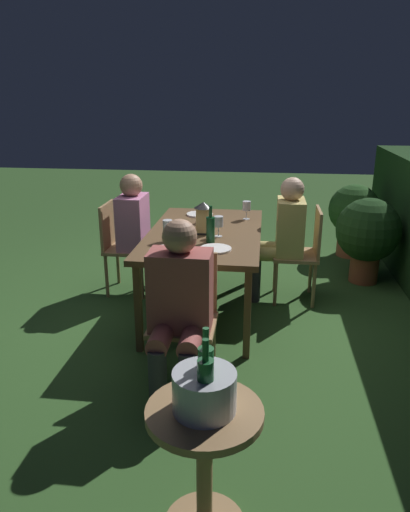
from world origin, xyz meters
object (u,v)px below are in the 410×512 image
plate_b (166,250)px  ice_bucket (205,388)px  plate_a (216,249)px  bowl_bread (196,254)px  person_in_rust (179,304)px  dining_table (205,238)px  chair_head_far (185,313)px  wine_glass_b (168,226)px  person_in_pink (140,229)px  side_table (204,452)px  bowl_olives (202,221)px  plate_c (200,214)px  lantern_centerpiece (203,216)px  wine_glass_c (219,222)px  chair_side_right_a (303,250)px  wine_glass_a (247,207)px  green_bottle_on_table (210,229)px  person_in_mustard (283,233)px  potted_plant_corner (368,233)px  potted_plant_by_hedge (354,214)px

plate_b → ice_bucket: size_ratio=0.72×
plate_a → bowl_bread: (0.21, -0.12, 0.02)m
person_in_rust → dining_table: bearing=-180.0°
chair_head_far → wine_glass_b: wine_glass_b is taller
person_in_pink → side_table: person_in_pink is taller
chair_head_far → bowl_olives: chair_head_far is taller
chair_head_far → bowl_olives: (-1.32, -0.06, 0.28)m
plate_c → dining_table: bearing=12.3°
dining_table → lantern_centerpiece: 0.21m
plate_a → bowl_olives: (-0.74, -0.20, 0.02)m
lantern_centerpiece → bowl_bread: (0.64, 0.03, -0.12)m
person_in_rust → ice_bucket: 1.02m
plate_b → bowl_bread: size_ratio=1.97×
dining_table → wine_glass_c: (0.14, 0.13, 0.17)m
lantern_centerpiece → wine_glass_b: lantern_centerpiece is taller
bowl_bread → lantern_centerpiece: bearing=-177.2°
chair_side_right_a → wine_glass_b: (0.68, -1.12, 0.37)m
bowl_olives → ice_bucket: (2.49, 0.34, -0.03)m
wine_glass_b → plate_c: bearing=171.2°
lantern_centerpiece → wine_glass_a: 0.62m
wine_glass_c → bowl_olives: bearing=-154.6°
chair_head_far → green_bottle_on_table: size_ratio=3.00×
chair_side_right_a → side_table: chair_side_right_a is taller
side_table → chair_head_far: bearing=-166.6°
dining_table → bowl_olives: (-0.25, -0.06, 0.08)m
wine_glass_b → plate_c: 0.89m
wine_glass_b → bowl_bread: (0.39, 0.28, -0.09)m
side_table → lantern_centerpiece: bearing=-172.6°
person_in_mustard → green_bottle_on_table: size_ratio=3.96×
wine_glass_a → ice_bucket: size_ratio=0.49×
dining_table → lantern_centerpiece: size_ratio=6.22×
wine_glass_b → plate_b: 0.29m
person_in_rust → wine_glass_a: person_in_rust is taller
person_in_mustard → wine_glass_b: (0.68, -0.92, 0.22)m
person_in_rust → plate_c: (-1.82, -0.12, 0.11)m
chair_side_right_a → wine_glass_c: wine_glass_c is taller
dining_table → person_in_mustard: 0.76m
dining_table → plate_b: size_ratio=6.69×
chair_side_right_a → plate_b: bearing=-48.7°
chair_side_right_a → potted_plant_corner: same height
chair_head_far → person_in_rust: size_ratio=0.76×
wine_glass_b → potted_plant_corner: size_ratio=0.19×
person_in_pink → lantern_centerpiece: person_in_pink is taller
green_bottle_on_table → wine_glass_a: 0.80m
side_table → ice_bucket: size_ratio=1.83×
person_in_pink → potted_plant_by_hedge: bearing=122.3°
lantern_centerpiece → potted_plant_corner: size_ratio=0.30×
person_in_mustard → lantern_centerpiece: bearing=-57.1°
plate_a → dining_table: bearing=-164.0°
person_in_rust → ice_bucket: bearing=16.0°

